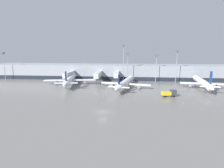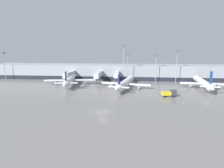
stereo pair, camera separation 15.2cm
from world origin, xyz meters
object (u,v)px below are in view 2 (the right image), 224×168
object	(u,v)px
parked_jet_0	(71,79)
apron_light_mast_3	(124,53)
parked_jet_1	(125,83)
apron_light_mast_4	(3,58)
apron_light_mast_2	(128,59)
traffic_cone_1	(183,102)
parked_jet_2	(203,82)
service_truck_0	(169,93)
apron_light_mast_0	(177,57)
traffic_cone_0	(104,95)
apron_light_mast_1	(157,60)

from	to	relation	value
parked_jet_0	apron_light_mast_3	size ratio (longest dim) A/B	1.79
parked_jet_1	apron_light_mast_4	world-z (taller)	apron_light_mast_4
apron_light_mast_2	parked_jet_1	bearing A→B (deg)	-93.72
apron_light_mast_2	apron_light_mast_3	distance (m)	4.25
traffic_cone_1	parked_jet_2	bearing A→B (deg)	57.40
parked_jet_2	apron_light_mast_2	xyz separation A→B (m)	(-35.82, 13.21, 10.20)
parked_jet_1	parked_jet_2	xyz separation A→B (m)	(36.82, 2.20, 0.38)
service_truck_0	apron_light_mast_0	distance (m)	34.41
apron_light_mast_0	parked_jet_1	bearing A→B (deg)	-150.60
traffic_cone_1	apron_light_mast_2	distance (m)	45.12
parked_jet_2	apron_light_mast_3	bearing A→B (deg)	77.29
apron_light_mast_3	traffic_cone_0	bearing A→B (deg)	-101.37
apron_light_mast_2	service_truck_0	bearing A→B (deg)	-61.00
parked_jet_1	apron_light_mast_3	size ratio (longest dim) A/B	1.68
parked_jet_0	apron_light_mast_4	size ratio (longest dim) A/B	2.25
apron_light_mast_2	parked_jet_0	bearing A→B (deg)	-162.54
parked_jet_0	apron_light_mast_2	size ratio (longest dim) A/B	2.30
apron_light_mast_0	apron_light_mast_2	bearing A→B (deg)	-179.46
apron_light_mast_3	apron_light_mast_4	distance (m)	72.52
parked_jet_0	traffic_cone_1	world-z (taller)	parked_jet_0
parked_jet_1	apron_light_mast_0	world-z (taller)	apron_light_mast_0
apron_light_mast_4	traffic_cone_0	bearing A→B (deg)	-26.54
apron_light_mast_1	apron_light_mast_0	bearing A→B (deg)	-5.53
parked_jet_1	apron_light_mast_0	size ratio (longest dim) A/B	1.97
apron_light_mast_4	traffic_cone_1	bearing A→B (deg)	-22.53
traffic_cone_0	parked_jet_1	bearing A→B (deg)	63.89
service_truck_0	apron_light_mast_3	bearing A→B (deg)	110.47
parked_jet_1	traffic_cone_0	xyz separation A→B (m)	(-8.22, -16.77, -2.15)
parked_jet_0	service_truck_0	bearing A→B (deg)	-123.48
parked_jet_0	apron_light_mast_1	xyz separation A→B (m)	(46.28, 10.84, 9.65)
parked_jet_1	parked_jet_2	distance (m)	36.88
parked_jet_2	apron_light_mast_4	distance (m)	112.12
traffic_cone_1	apron_light_mast_2	size ratio (longest dim) A/B	0.04
parked_jet_1	traffic_cone_1	size ratio (longest dim) A/B	60.49
parked_jet_2	apron_light_mast_0	world-z (taller)	apron_light_mast_0
service_truck_0	traffic_cone_1	distance (m)	9.09
traffic_cone_1	apron_light_mast_4	xyz separation A→B (m)	(-94.55, 39.22, 13.07)
apron_light_mast_0	apron_light_mast_2	xyz separation A→B (m)	(-26.79, -0.25, -1.12)
parked_jet_0	apron_light_mast_0	xyz separation A→B (m)	(57.11, 9.79, 11.36)
traffic_cone_1	apron_light_mast_4	world-z (taller)	apron_light_mast_4
parked_jet_1	service_truck_0	world-z (taller)	parked_jet_1
apron_light_mast_0	apron_light_mast_1	size ratio (longest dim) A/B	1.16
parked_jet_1	traffic_cone_1	bearing A→B (deg)	-126.30
traffic_cone_0	apron_light_mast_4	xyz separation A→B (m)	(-65.73, 32.83, 12.97)
parked_jet_1	service_truck_0	bearing A→B (deg)	-117.62
apron_light_mast_1	apron_light_mast_4	xyz separation A→B (m)	(-90.92, -0.65, 0.82)
apron_light_mast_3	apron_light_mast_4	size ratio (longest dim) A/B	1.26
service_truck_0	traffic_cone_0	world-z (taller)	service_truck_0
apron_light_mast_3	parked_jet_2	bearing A→B (deg)	-20.69
parked_jet_0	apron_light_mast_3	world-z (taller)	apron_light_mast_3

